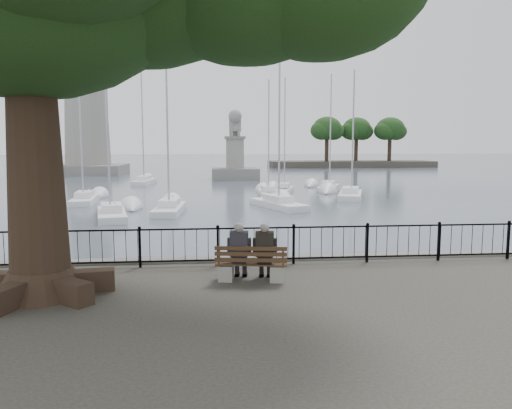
{
  "coord_description": "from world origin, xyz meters",
  "views": [
    {
      "loc": [
        -1.23,
        -10.31,
        3.16
      ],
      "look_at": [
        0.0,
        2.5,
        1.6
      ],
      "focal_mm": 35.0,
      "sensor_mm": 36.0,
      "label": 1
    }
  ],
  "objects": [
    {
      "name": "far_shore",
      "position": [
        25.54,
        79.46,
        3.0
      ],
      "size": [
        30.0,
        8.6,
        9.18
      ],
      "color": "#32302B",
      "rests_on": "ground"
    },
    {
      "name": "sailboat_h",
      "position": [
        -7.98,
        43.31,
        -0.64
      ],
      "size": [
        2.09,
        5.88,
        12.6
      ],
      "color": "white",
      "rests_on": "ground"
    },
    {
      "name": "sailboat_c",
      "position": [
        3.34,
        21.99,
        -0.67
      ],
      "size": [
        3.39,
        5.83,
        11.4
      ],
      "color": "white",
      "rests_on": "ground"
    },
    {
      "name": "sailboat_g",
      "position": [
        9.77,
        34.42,
        -0.68
      ],
      "size": [
        3.26,
        5.43,
        10.52
      ],
      "color": "white",
      "rests_on": "ground"
    },
    {
      "name": "sailboat_b",
      "position": [
        -3.62,
        20.31,
        -0.68
      ],
      "size": [
        1.84,
        5.5,
        11.02
      ],
      "color": "white",
      "rests_on": "ground"
    },
    {
      "name": "person_left",
      "position": [
        -0.52,
        1.06,
        0.63
      ],
      "size": [
        0.45,
        0.72,
        1.38
      ],
      "color": "black",
      "rests_on": "ground"
    },
    {
      "name": "person_right",
      "position": [
        0.06,
        0.97,
        0.63
      ],
      "size": [
        0.45,
        0.72,
        1.38
      ],
      "color": "black",
      "rests_on": "ground"
    },
    {
      "name": "sailboat_f",
      "position": [
        3.61,
        29.78,
        -0.7
      ],
      "size": [
        1.43,
        4.95,
        9.41
      ],
      "color": "white",
      "rests_on": "ground"
    },
    {
      "name": "sailboat_i",
      "position": [
        5.36,
        32.77,
        -0.68
      ],
      "size": [
        2.54,
        4.77,
        9.96
      ],
      "color": "white",
      "rests_on": "ground"
    },
    {
      "name": "sailboat_a",
      "position": [
        -6.71,
        18.31,
        -0.68
      ],
      "size": [
        2.58,
        5.56,
        10.73
      ],
      "color": "white",
      "rests_on": "ground"
    },
    {
      "name": "sailboat_e",
      "position": [
        -10.05,
        26.07,
        -0.62
      ],
      "size": [
        1.98,
        5.45,
        12.87
      ],
      "color": "white",
      "rests_on": "ground"
    },
    {
      "name": "lighthouse",
      "position": [
        -18.0,
        62.0,
        11.75
      ],
      "size": [
        9.89,
        9.89,
        30.3
      ],
      "color": "slate",
      "rests_on": "ground"
    },
    {
      "name": "harbor",
      "position": [
        0.0,
        3.0,
        -0.5
      ],
      "size": [
        260.0,
        260.0,
        1.2
      ],
      "color": "slate",
      "rests_on": "ground"
    },
    {
      "name": "lion_monument",
      "position": [
        2.0,
        49.94,
        1.06
      ],
      "size": [
        5.55,
        5.55,
        8.3
      ],
      "color": "slate",
      "rests_on": "ground"
    },
    {
      "name": "sailboat_d",
      "position": [
        9.8,
        27.48,
        -0.71
      ],
      "size": [
        3.4,
        6.1,
        9.94
      ],
      "color": "white",
      "rests_on": "ground"
    },
    {
      "name": "railing",
      "position": [
        0.0,
        2.5,
        0.56
      ],
      "size": [
        22.06,
        0.06,
        1.0
      ],
      "color": "black",
      "rests_on": "ground"
    },
    {
      "name": "bench",
      "position": [
        -0.26,
        0.93,
        0.3
      ],
      "size": [
        1.7,
        0.74,
        0.87
      ],
      "color": "gray",
      "rests_on": "ground"
    }
  ]
}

